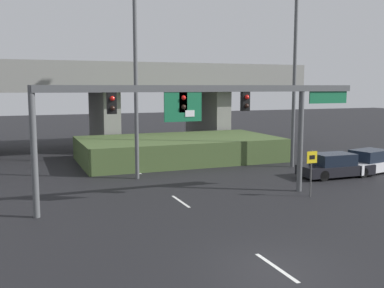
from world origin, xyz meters
TOP-DOWN VIEW (x-y plane):
  - ground_plane at (0.00, 0.00)m, footprint 160.00×160.00m
  - lane_markings at (0.00, 12.87)m, footprint 0.14×45.48m
  - signal_gantry at (1.04, 8.29)m, footprint 16.43×0.44m
  - speed_limit_sign at (6.47, 7.04)m, footprint 0.60×0.11m
  - highway_light_pole_near at (-0.57, 14.67)m, footprint 0.70×0.36m
  - highway_light_pole_far at (10.46, 14.59)m, footprint 0.70×0.36m
  - overpass_bridge at (-0.00, 28.38)m, footprint 35.21×9.84m
  - grass_embankment at (4.11, 20.19)m, footprint 14.66×7.93m
  - parked_sedan_near_right at (10.90, 10.66)m, footprint 4.68×1.97m
  - parked_sedan_mid_right at (14.04, 10.99)m, footprint 4.65×2.70m

SIDE VIEW (x-z plane):
  - ground_plane at x=0.00m, z-range 0.00..0.00m
  - lane_markings at x=0.00m, z-range 0.00..0.01m
  - parked_sedan_near_right at x=10.90m, z-range -0.06..1.41m
  - parked_sedan_mid_right at x=14.04m, z-range -0.06..1.43m
  - grass_embankment at x=4.11m, z-range 0.00..1.72m
  - speed_limit_sign at x=6.47m, z-range 0.36..2.75m
  - signal_gantry at x=1.04m, z-range 1.79..7.41m
  - overpass_bridge at x=0.00m, z-range 1.33..8.82m
  - highway_light_pole_near at x=-0.57m, z-range 0.38..17.10m
  - highway_light_pole_far at x=10.46m, z-range 0.38..18.53m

